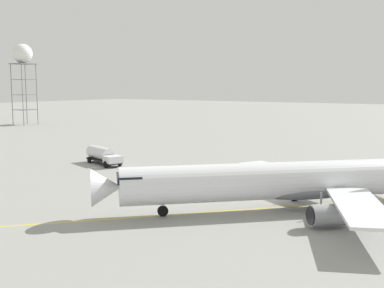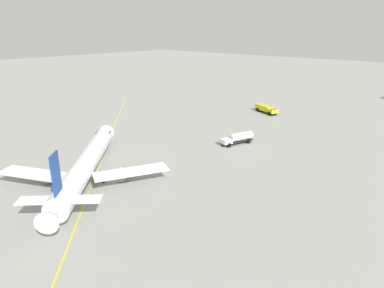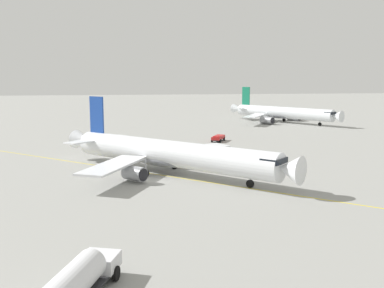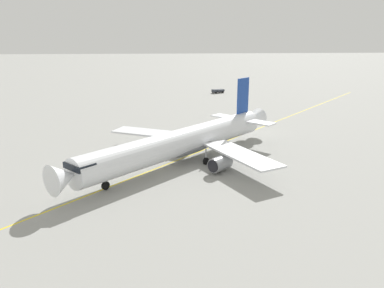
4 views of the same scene
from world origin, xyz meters
TOP-DOWN VIEW (x-y plane):
  - ground_plane at (0.00, 0.00)m, footprint 600.00×600.00m
  - airliner_main at (-3.91, 3.44)m, footprint 32.95×32.41m
  - fuel_tanker_truck at (33.93, -6.32)m, footprint 9.35×5.25m
  - radar_tower at (113.20, -50.77)m, footprint 6.53×6.53m
  - taxiway_centreline at (-4.94, 0.54)m, footprint 114.21×125.64m

SIDE VIEW (x-z plane):
  - ground_plane at x=0.00m, z-range 0.00..0.00m
  - taxiway_centreline at x=-4.94m, z-range 0.00..0.01m
  - fuel_tanker_truck at x=33.93m, z-range 0.14..3.01m
  - airliner_main at x=-3.91m, z-range -2.61..8.72m
  - radar_tower at x=113.20m, z-range 9.21..36.33m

